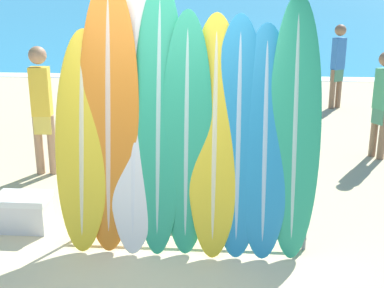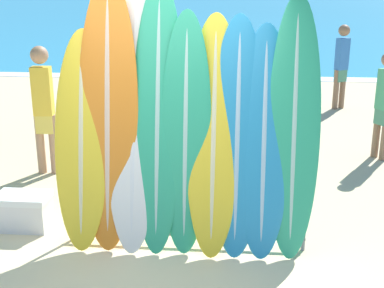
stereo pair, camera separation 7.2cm
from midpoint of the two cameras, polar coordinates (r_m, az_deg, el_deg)
The scene contains 16 objects.
ground_plane at distance 4.94m, azimuth -5.68°, elevation -14.37°, with size 160.00×160.00×0.00m, color #CCB789.
ocean_water at distance 43.20m, azimuth 3.91°, elevation 14.29°, with size 120.00×60.00×0.01m.
surfboard_rack at distance 5.30m, azimuth -0.35°, elevation -6.55°, with size 2.38×0.04×0.80m.
surfboard_slot_0 at distance 5.28m, azimuth -11.28°, elevation 0.28°, with size 0.54×0.57×2.13m.
surfboard_slot_1 at distance 5.19m, azimuth -8.57°, elevation 2.95°, with size 0.59×0.58×2.62m.
surfboard_slot_2 at distance 5.17m, azimuth -5.86°, elevation 2.61°, with size 0.56×0.72×2.55m.
surfboard_slot_3 at distance 5.12m, azimuth -3.27°, elevation 2.75°, with size 0.50×0.69×2.59m.
surfboard_slot_4 at distance 5.08m, azimuth -0.29°, elevation 1.03°, with size 0.49×0.52×2.31m.
surfboard_slot_5 at distance 5.09m, azimuth 2.72°, elevation 0.84°, with size 0.53×0.70×2.28m.
surfboard_slot_6 at distance 5.09m, azimuth 5.26°, elevation 0.73°, with size 0.52×0.63×2.27m.
surfboard_slot_7 at distance 5.09m, azimuth 8.07°, elevation 0.19°, with size 0.52×0.62×2.19m.
surfboard_slot_8 at distance 5.10m, azimuth 11.21°, elevation 1.61°, with size 0.49×0.60×2.46m.
person_near_water at distance 11.09m, azimuth 15.83°, elevation 8.26°, with size 0.29×0.26×1.67m.
person_mid_beach at distance 7.34m, azimuth -15.28°, elevation 3.96°, with size 0.29×0.23×1.73m.
person_far_left at distance 8.18m, azimuth 20.06°, elevation 4.25°, with size 0.24×0.27×1.57m.
cooler_box at distance 6.02m, azimuth -17.17°, elevation -6.84°, with size 0.56×0.36×0.38m.
Camera 2 is at (0.86, -4.10, 2.62)m, focal length 50.00 mm.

